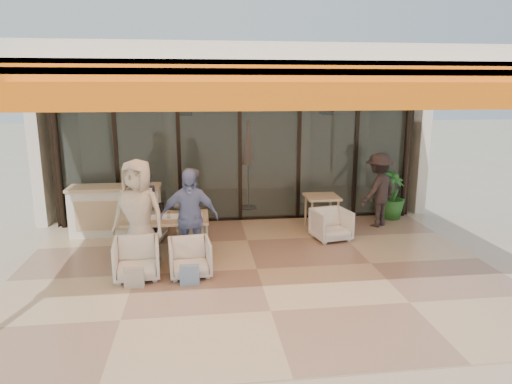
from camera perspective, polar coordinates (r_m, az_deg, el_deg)
ground at (r=7.80m, az=0.10°, el=-9.76°), size 70.00×70.00×0.00m
terrace_floor at (r=7.80m, az=0.10°, el=-9.73°), size 8.00×6.00×0.01m
terrace_structure at (r=6.94m, az=0.40°, el=14.93°), size 8.00×6.00×3.40m
glass_storefront at (r=10.28m, az=-2.03°, el=5.02°), size 8.08×0.10×3.20m
interior_block at (r=12.51m, az=-3.00°, el=9.31°), size 9.05×3.62×3.52m
host_counter at (r=9.91m, az=-17.10°, el=-2.16°), size 1.85×0.65×1.04m
dining_table at (r=8.36m, az=-11.19°, el=-3.45°), size 1.50×0.90×0.93m
chair_far_left at (r=9.40m, az=-13.24°, el=-4.03°), size 0.74×0.71×0.65m
chair_far_right at (r=9.36m, az=-8.10°, el=-4.08°), size 0.64×0.61×0.59m
chair_near_left at (r=7.60m, az=-14.70°, el=-7.88°), size 0.76×0.72×0.72m
chair_near_right at (r=7.54m, az=-8.29°, el=-7.93°), size 0.72×0.68×0.68m
diner_navy at (r=8.81m, az=-13.72°, el=-2.16°), size 0.65×0.52×1.55m
diner_grey at (r=8.75m, az=-8.24°, el=-2.00°), size 0.88×0.76×1.55m
diner_cream at (r=7.90m, az=-14.48°, el=-2.71°), size 1.06×0.87×1.87m
diner_periwinkle at (r=7.86m, az=-8.35°, el=-3.19°), size 1.00×0.43×1.69m
tote_bag_cream at (r=7.31m, az=-15.01°, el=-10.39°), size 0.30×0.10×0.34m
tote_bag_blue at (r=7.24m, az=-8.30°, el=-10.30°), size 0.30×0.10×0.34m
side_table at (r=9.91m, az=8.22°, el=-1.06°), size 0.70×0.70×0.74m
side_chair at (r=9.29m, az=9.38°, el=-3.87°), size 0.80×0.76×0.70m
standing_woman at (r=10.30m, az=15.06°, el=0.22°), size 1.23×1.11×1.65m
potted_palm at (r=11.06m, az=16.56°, el=-0.29°), size 0.93×0.93×1.17m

